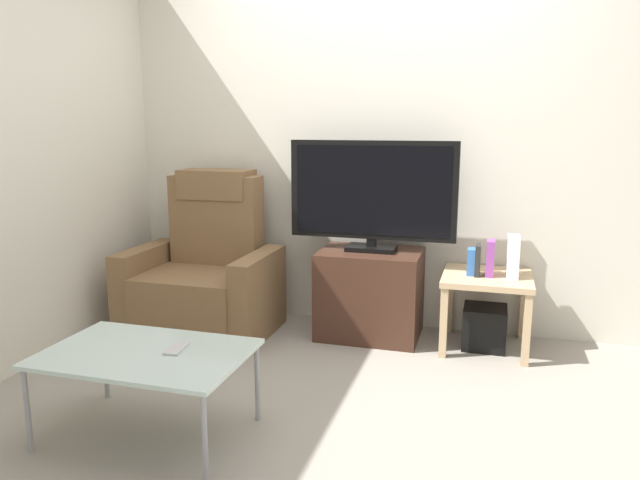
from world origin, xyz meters
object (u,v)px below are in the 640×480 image
at_px(book_rightmost, 490,258).
at_px(coffee_table, 146,357).
at_px(book_middle, 478,260).
at_px(game_console, 513,256).
at_px(recliner_armchair, 205,275).
at_px(cell_phone, 176,349).
at_px(subwoofer_box, 484,327).
at_px(tv_stand, 370,293).
at_px(book_leftmost, 471,262).
at_px(side_table, 487,287).
at_px(television, 372,193).

xyz_separation_m(book_rightmost, coffee_table, (-1.45, -1.54, -0.21)).
height_order(book_middle, game_console, game_console).
bearing_deg(recliner_armchair, book_rightmost, 11.41).
bearing_deg(game_console, cell_phone, -134.13).
bearing_deg(book_rightmost, subwoofer_box, 119.01).
bearing_deg(game_console, coffee_table, -135.35).
relative_size(tv_stand, recliner_armchair, 0.61).
relative_size(tv_stand, coffee_table, 0.73).
bearing_deg(game_console, tv_stand, -179.96).
bearing_deg(book_leftmost, cell_phone, -129.49).
height_order(coffee_table, cell_phone, cell_phone).
distance_m(tv_stand, game_console, 0.94).
bearing_deg(subwoofer_box, book_leftmost, -168.69).
height_order(side_table, cell_phone, side_table).
bearing_deg(side_table, subwoofer_box, -116.57).
height_order(game_console, cell_phone, game_console).
xyz_separation_m(subwoofer_box, book_middle, (-0.06, -0.02, 0.44)).
height_order(tv_stand, side_table, tv_stand).
distance_m(television, subwoofer_box, 1.11).
height_order(recliner_armchair, book_rightmost, recliner_armchair).
xyz_separation_m(side_table, book_middle, (-0.06, -0.02, 0.17)).
distance_m(television, cell_phone, 1.72).
xyz_separation_m(tv_stand, book_rightmost, (0.75, -0.03, 0.29)).
bearing_deg(book_rightmost, television, 176.33).
xyz_separation_m(subwoofer_box, book_rightmost, (0.01, -0.02, 0.45)).
bearing_deg(book_leftmost, book_middle, 0.00).
height_order(game_console, coffee_table, game_console).
height_order(subwoofer_box, cell_phone, cell_phone).
height_order(recliner_armchair, game_console, recliner_armchair).
bearing_deg(cell_phone, book_leftmost, 43.25).
xyz_separation_m(book_middle, cell_phone, (-1.26, -1.48, -0.16)).
distance_m(television, game_console, 0.96).
bearing_deg(book_leftmost, coffee_table, -131.11).
bearing_deg(subwoofer_box, tv_stand, 179.28).
xyz_separation_m(book_leftmost, cell_phone, (-1.22, -1.48, -0.15)).
relative_size(tv_stand, cell_phone, 4.40).
distance_m(subwoofer_box, cell_phone, 2.01).
height_order(book_rightmost, cell_phone, book_rightmost).
height_order(recliner_armchair, subwoofer_box, recliner_armchair).
bearing_deg(game_console, television, 178.81).
xyz_separation_m(book_middle, coffee_table, (-1.38, -1.54, -0.19)).
bearing_deg(book_rightmost, game_console, 12.63).
bearing_deg(recliner_armchair, book_leftmost, 11.67).
xyz_separation_m(side_table, cell_phone, (-1.32, -1.50, 0.01)).
bearing_deg(cell_phone, book_rightmost, 40.78).
xyz_separation_m(television, book_middle, (0.68, -0.05, -0.39)).
relative_size(recliner_armchair, book_middle, 5.57).
distance_m(book_leftmost, book_middle, 0.04).
xyz_separation_m(side_table, coffee_table, (-1.44, -1.56, -0.02)).
xyz_separation_m(television, coffee_table, (-0.70, -1.58, -0.58)).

